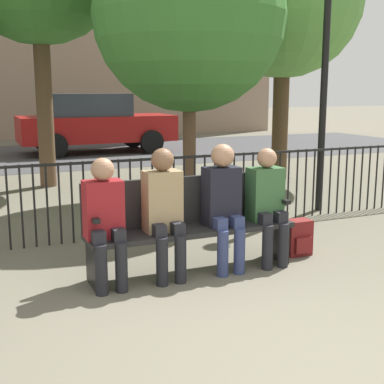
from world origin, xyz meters
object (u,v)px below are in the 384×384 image
at_px(lamp_post, 326,47).
at_px(backpack, 298,238).
at_px(tree_1, 189,15).
at_px(seated_person_1, 164,207).
at_px(park_bench, 189,220).
at_px(parked_car_0, 93,122).
at_px(seated_person_0, 105,216).
at_px(seated_person_3, 267,200).
at_px(seated_person_2, 223,200).

bearing_deg(lamp_post, backpack, -132.22).
bearing_deg(tree_1, lamp_post, -39.78).
height_order(seated_person_1, lamp_post, lamp_post).
height_order(park_bench, lamp_post, lamp_post).
relative_size(park_bench, parked_car_0, 0.49).
bearing_deg(seated_person_0, seated_person_3, 0.02).
bearing_deg(tree_1, backpack, -90.07).
relative_size(seated_person_1, lamp_post, 0.35).
xyz_separation_m(seated_person_1, parked_car_0, (1.74, 10.17, 0.15)).
height_order(seated_person_3, backpack, seated_person_3).
relative_size(seated_person_0, parked_car_0, 0.28).
bearing_deg(seated_person_3, tree_1, 81.40).
bearing_deg(seated_person_3, park_bench, 170.69).
distance_m(tree_1, parked_car_0, 7.38).
height_order(seated_person_0, seated_person_1, seated_person_1).
height_order(lamp_post, parked_car_0, lamp_post).
height_order(seated_person_1, seated_person_2, seated_person_2).
bearing_deg(backpack, seated_person_0, -177.16).
height_order(backpack, tree_1, tree_1).
xyz_separation_m(park_bench, seated_person_3, (0.81, -0.13, 0.16)).
bearing_deg(parked_car_0, tree_1, -91.32).
bearing_deg(park_bench, backpack, -1.23).
bearing_deg(lamp_post, seated_person_0, -153.89).
height_order(park_bench, seated_person_0, seated_person_0).
bearing_deg(parked_car_0, seated_person_2, -96.29).
distance_m(backpack, parked_car_0, 10.10).
bearing_deg(seated_person_0, lamp_post, 26.11).
distance_m(seated_person_3, backpack, 0.67).
distance_m(tree_1, lamp_post, 2.06).
distance_m(seated_person_3, lamp_post, 3.16).
height_order(seated_person_1, seated_person_3, seated_person_1).
bearing_deg(backpack, tree_1, 89.93).
bearing_deg(park_bench, seated_person_0, -171.25).
xyz_separation_m(park_bench, seated_person_0, (-0.86, -0.13, 0.16)).
distance_m(seated_person_3, tree_1, 3.79).
height_order(seated_person_3, tree_1, tree_1).
bearing_deg(seated_person_1, parked_car_0, 80.31).
xyz_separation_m(tree_1, lamp_post, (1.53, -1.28, -0.50)).
distance_m(seated_person_1, lamp_post, 3.95).
xyz_separation_m(seated_person_0, seated_person_2, (1.18, 0.00, 0.04)).
bearing_deg(backpack, seated_person_1, -176.27).
bearing_deg(seated_person_0, seated_person_1, 0.33).
bearing_deg(backpack, parked_car_0, 89.05).
bearing_deg(seated_person_1, seated_person_2, 0.07).
distance_m(park_bench, tree_1, 3.96).
relative_size(seated_person_3, lamp_post, 0.34).
xyz_separation_m(seated_person_2, tree_1, (0.96, 3.07, 2.13)).
xyz_separation_m(park_bench, seated_person_2, (0.31, -0.13, 0.20)).
relative_size(park_bench, backpack, 5.36).
xyz_separation_m(seated_person_2, lamp_post, (2.49, 1.79, 1.63)).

